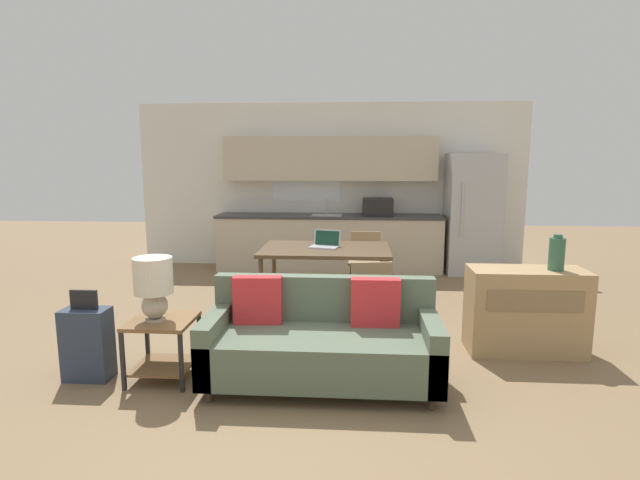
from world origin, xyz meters
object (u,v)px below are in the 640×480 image
(laptop, at_px, (326,243))
(suitcase, at_px, (87,343))
(credenza, at_px, (525,311))
(refrigerator, at_px, (472,214))
(couch, at_px, (322,342))
(dining_chair_near_right, at_px, (369,293))
(vase, at_px, (557,254))
(dining_chair_far_right, at_px, (365,258))
(table_lamp, at_px, (154,283))
(dining_table, at_px, (326,253))
(side_table, at_px, (163,338))

(laptop, relative_size, suitcase, 0.49)
(credenza, bearing_deg, refrigerator, 85.85)
(couch, distance_m, dining_chair_near_right, 1.07)
(vase, distance_m, dining_chair_far_right, 2.64)
(table_lamp, xyz_separation_m, vase, (3.45, 0.81, 0.13))
(table_lamp, height_order, dining_chair_far_right, table_lamp)
(table_lamp, height_order, laptop, table_lamp)
(suitcase, bearing_deg, dining_chair_far_right, 50.26)
(vase, relative_size, dining_chair_near_right, 0.40)
(laptop, bearing_deg, couch, -73.36)
(refrigerator, bearing_deg, laptop, -134.68)
(dining_chair_far_right, bearing_deg, laptop, -117.06)
(dining_table, bearing_deg, laptop, 91.51)
(refrigerator, height_order, side_table, refrigerator)
(dining_chair_near_right, bearing_deg, credenza, 163.59)
(refrigerator, height_order, table_lamp, refrigerator)
(dining_table, distance_m, dining_chair_far_right, 1.03)
(vase, bearing_deg, side_table, -167.07)
(couch, height_order, dining_chair_near_right, couch)
(laptop, xyz_separation_m, suitcase, (-1.85, -1.98, -0.52))
(dining_table, height_order, laptop, laptop)
(dining_chair_far_right, bearing_deg, dining_table, -115.57)
(refrigerator, xyz_separation_m, dining_chair_near_right, (-1.70, -3.13, -0.46))
(table_lamp, relative_size, dining_chair_near_right, 0.63)
(refrigerator, bearing_deg, suitcase, -133.95)
(couch, bearing_deg, credenza, 22.61)
(dining_table, bearing_deg, refrigerator, 45.97)
(dining_table, distance_m, couch, 1.89)
(table_lamp, xyz_separation_m, credenza, (3.21, 0.84, -0.42))
(suitcase, bearing_deg, refrigerator, 46.05)
(couch, xyz_separation_m, credenza, (1.86, 0.78, 0.06))
(side_table, xyz_separation_m, suitcase, (-0.62, -0.05, -0.04))
(refrigerator, relative_size, dining_table, 1.27)
(credenza, bearing_deg, couch, -157.39)
(refrigerator, relative_size, vase, 5.68)
(vase, bearing_deg, credenza, 174.19)
(credenza, distance_m, dining_chair_near_right, 1.47)
(credenza, height_order, vase, vase)
(table_lamp, relative_size, dining_chair_far_right, 0.63)
(dining_table, relative_size, dining_chair_near_right, 1.79)
(vase, relative_size, dining_chair_far_right, 0.40)
(side_table, bearing_deg, credenza, 14.25)
(side_table, distance_m, suitcase, 0.62)
(dining_table, height_order, side_table, dining_table)
(refrigerator, xyz_separation_m, laptop, (-2.19, -2.21, -0.11))
(side_table, xyz_separation_m, dining_chair_far_right, (1.71, 2.75, 0.14))
(vase, bearing_deg, refrigerator, 89.88)
(table_lamp, bearing_deg, side_table, 37.97)
(suitcase, bearing_deg, couch, 2.36)
(table_lamp, bearing_deg, dining_table, 56.33)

